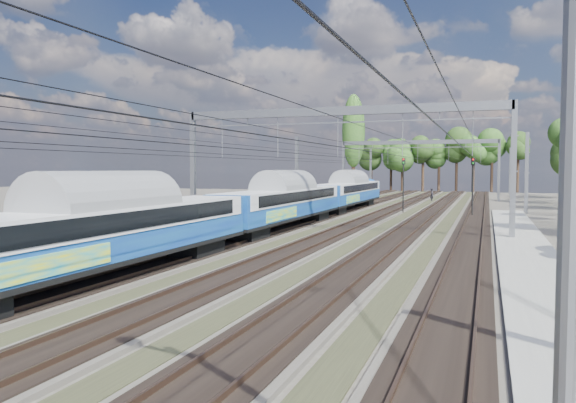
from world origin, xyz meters
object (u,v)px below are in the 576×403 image
(emu_train, at_px, (283,196))
(signal_near, at_px, (403,178))
(lamp_post, at_px, (564,16))
(signal_far, at_px, (473,180))
(worker, at_px, (432,195))

(emu_train, distance_m, signal_near, 21.69)
(emu_train, distance_m, lamp_post, 36.42)
(signal_far, bearing_deg, emu_train, -114.57)
(emu_train, bearing_deg, worker, 80.90)
(emu_train, relative_size, signal_far, 11.18)
(worker, distance_m, signal_near, 22.97)
(lamp_post, bearing_deg, signal_near, 113.66)
(worker, bearing_deg, signal_near, -175.56)
(signal_far, bearing_deg, worker, 115.60)
(emu_train, bearing_deg, lamp_post, -65.27)
(signal_far, bearing_deg, signal_near, 167.05)
(signal_near, distance_m, lamp_post, 54.55)
(worker, bearing_deg, lamp_post, -167.09)
(worker, relative_size, lamp_post, 0.17)
(worker, xyz_separation_m, lamp_post, (8.18, -76.51, 5.24))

